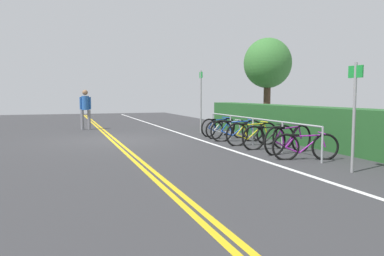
# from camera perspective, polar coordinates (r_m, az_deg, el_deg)

# --- Properties ---
(ground_plane) EXTENTS (37.86, 13.73, 0.05)m
(ground_plane) POSITION_cam_1_polar(r_m,az_deg,el_deg) (13.24, -11.74, -1.90)
(ground_plane) COLOR #353538
(centre_line_yellow_inner) EXTENTS (34.08, 0.10, 0.00)m
(centre_line_yellow_inner) POSITION_cam_1_polar(r_m,az_deg,el_deg) (13.23, -12.09, -1.80)
(centre_line_yellow_inner) COLOR gold
(centre_line_yellow_inner) RESTS_ON ground_plane
(centre_line_yellow_outer) EXTENTS (34.08, 0.10, 0.00)m
(centre_line_yellow_outer) POSITION_cam_1_polar(r_m,az_deg,el_deg) (13.25, -11.40, -1.78)
(centre_line_yellow_outer) COLOR gold
(centre_line_yellow_outer) RESTS_ON ground_plane
(bike_lane_stripe_white) EXTENTS (34.08, 0.12, 0.00)m
(bike_lane_stripe_white) POSITION_cam_1_polar(r_m,az_deg,el_deg) (13.87, -0.11, -1.37)
(bike_lane_stripe_white) COLOR white
(bike_lane_stripe_white) RESTS_ON ground_plane
(bike_rack) EXTENTS (6.63, 0.05, 0.85)m
(bike_rack) POSITION_cam_1_polar(r_m,az_deg,el_deg) (11.80, 9.20, 0.54)
(bike_rack) COLOR #9EA0A5
(bike_rack) RESTS_ON ground_plane
(bicycle_0) EXTENTS (0.60, 1.60, 0.72)m
(bicycle_0) POSITION_cam_1_polar(r_m,az_deg,el_deg) (14.29, 4.03, 0.16)
(bicycle_0) COLOR black
(bicycle_0) RESTS_ON ground_plane
(bicycle_1) EXTENTS (0.46, 1.69, 0.69)m
(bicycle_1) POSITION_cam_1_polar(r_m,az_deg,el_deg) (13.50, 5.38, -0.20)
(bicycle_1) COLOR black
(bicycle_1) RESTS_ON ground_plane
(bicycle_2) EXTENTS (0.57, 1.76, 0.77)m
(bicycle_2) POSITION_cam_1_polar(r_m,az_deg,el_deg) (12.66, 6.79, -0.40)
(bicycle_2) COLOR black
(bicycle_2) RESTS_ON ground_plane
(bicycle_3) EXTENTS (0.46, 1.76, 0.76)m
(bicycle_3) POSITION_cam_1_polar(r_m,az_deg,el_deg) (11.76, 9.05, -0.87)
(bicycle_3) COLOR black
(bicycle_3) RESTS_ON ground_plane
(bicycle_4) EXTENTS (0.46, 1.68, 0.74)m
(bicycle_4) POSITION_cam_1_polar(r_m,az_deg,el_deg) (10.99, 11.48, -1.37)
(bicycle_4) COLOR black
(bicycle_4) RESTS_ON ground_plane
(bicycle_5) EXTENTS (0.58, 1.74, 0.79)m
(bicycle_5) POSITION_cam_1_polar(r_m,az_deg,el_deg) (10.31, 14.34, -1.68)
(bicycle_5) COLOR black
(bicycle_5) RESTS_ON ground_plane
(bicycle_6) EXTENTS (0.61, 1.56, 0.69)m
(bicycle_6) POSITION_cam_1_polar(r_m,az_deg,el_deg) (9.41, 16.74, -2.71)
(bicycle_6) COLOR black
(bicycle_6) RESTS_ON ground_plane
(pedestrian) EXTENTS (0.32, 0.49, 1.77)m
(pedestrian) POSITION_cam_1_polar(r_m,az_deg,el_deg) (17.41, -15.79, 3.12)
(pedestrian) COLOR slate
(pedestrian) RESTS_ON ground_plane
(sign_post_near) EXTENTS (0.36, 0.06, 2.53)m
(sign_post_near) POSITION_cam_1_polar(r_m,az_deg,el_deg) (15.43, 1.35, 4.87)
(sign_post_near) COLOR gray
(sign_post_near) RESTS_ON ground_plane
(sign_post_far) EXTENTS (0.36, 0.06, 2.19)m
(sign_post_far) POSITION_cam_1_polar(r_m,az_deg,el_deg) (8.13, 23.31, 2.98)
(sign_post_far) COLOR gray
(sign_post_far) RESTS_ON ground_plane
(hedge_backdrop) EXTENTS (15.58, 0.97, 1.19)m
(hedge_backdrop) POSITION_cam_1_polar(r_m,az_deg,el_deg) (11.55, 20.56, -0.05)
(hedge_backdrop) COLOR #235626
(hedge_backdrop) RESTS_ON ground_plane
(tree_near_left) EXTENTS (2.19, 2.19, 4.15)m
(tree_near_left) POSITION_cam_1_polar(r_m,az_deg,el_deg) (17.95, 11.34, 9.48)
(tree_near_left) COLOR #473323
(tree_near_left) RESTS_ON ground_plane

